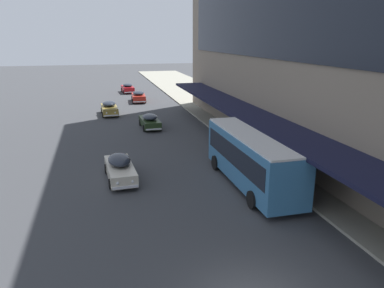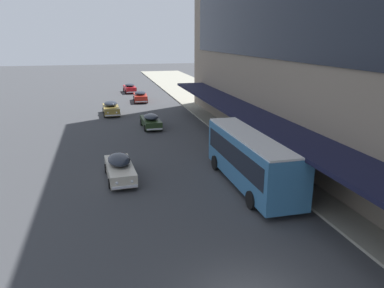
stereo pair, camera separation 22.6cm
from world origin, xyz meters
TOP-DOWN VIEW (x-y plane):
  - transit_bus_kerbside_front at (4.12, 10.20)m, footprint 2.79×9.91m
  - sedan_second_near at (-3.70, 13.31)m, footprint 1.95×4.89m
  - sedan_trailing_mid at (0.13, 52.71)m, footprint 2.01×4.56m
  - sedan_lead_near at (-3.53, 34.89)m, footprint 1.98×4.78m
  - sedan_second_mid at (0.86, 43.23)m, footprint 2.10×4.71m
  - sedan_oncoming_front at (0.17, 26.96)m, footprint 1.86×4.55m
  - fire_hydrant at (6.85, 16.77)m, footprint 0.20×0.40m

SIDE VIEW (x-z plane):
  - fire_hydrant at x=6.85m, z-range 0.14..0.84m
  - sedan_oncoming_front at x=0.17m, z-range 0.00..1.46m
  - sedan_trailing_mid at x=0.13m, z-range 0.00..1.53m
  - sedan_second_mid at x=0.86m, z-range 0.00..1.54m
  - sedan_second_near at x=-3.70m, z-range -0.01..1.57m
  - sedan_lead_near at x=-3.53m, z-range -0.01..1.59m
  - transit_bus_kerbside_front at x=4.12m, z-range 0.24..3.56m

